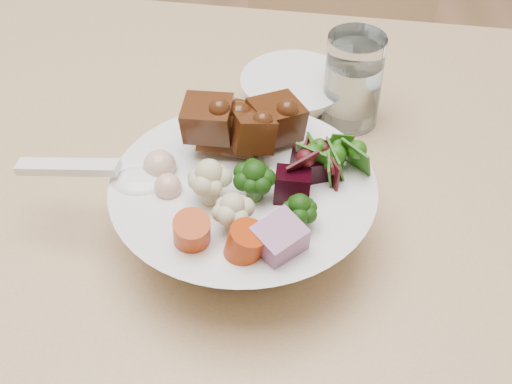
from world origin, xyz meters
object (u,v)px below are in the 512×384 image
dining_table (404,266)px  chair_far (331,78)px  food_bowl (246,207)px  water_glass (353,84)px  side_bowl (294,94)px

dining_table → chair_far: 0.65m
food_bowl → water_glass: bearing=59.7°
water_glass → side_bowl: 0.08m
chair_far → side_bowl: size_ratio=5.99×
chair_far → water_glass: (-0.02, -0.46, 0.30)m
dining_table → chair_far: bearing=100.8°
water_glass → side_bowl: bearing=162.2°
water_glass → side_bowl: (-0.07, 0.02, -0.03)m
water_glass → food_bowl: bearing=-120.3°
dining_table → food_bowl: bearing=-163.7°
dining_table → side_bowl: (-0.12, 0.19, 0.09)m
dining_table → water_glass: bearing=115.4°
chair_far → food_bowl: (-0.13, -0.65, 0.29)m
chair_far → side_bowl: (-0.08, -0.44, 0.27)m
dining_table → side_bowl: bearing=129.8°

